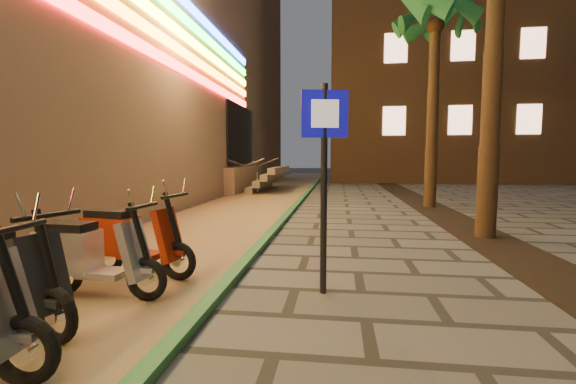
# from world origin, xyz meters

# --- Properties ---
(parking_strip) EXTENTS (3.40, 60.00, 0.01)m
(parking_strip) POSITION_xyz_m (-2.60, 10.00, 0.01)
(parking_strip) COLOR #8C7251
(parking_strip) RESTS_ON ground
(green_curb) EXTENTS (0.18, 60.00, 0.10)m
(green_curb) POSITION_xyz_m (-0.90, 10.00, 0.05)
(green_curb) COLOR #296F39
(green_curb) RESTS_ON ground
(planting_strip) EXTENTS (1.20, 40.00, 0.02)m
(planting_strip) POSITION_xyz_m (3.60, 5.00, 0.01)
(planting_strip) COLOR black
(planting_strip) RESTS_ON ground
(apartment_block) EXTENTS (18.00, 16.06, 25.00)m
(apartment_block) POSITION_xyz_m (9.00, 32.00, 12.50)
(apartment_block) COLOR brown
(apartment_block) RESTS_ON ground
(palm_d) EXTENTS (2.97, 3.02, 7.16)m
(palm_d) POSITION_xyz_m (3.60, 12.00, 5.94)
(palm_d) COLOR #472D19
(palm_d) RESTS_ON ground
(pedestrian_sign) EXTENTS (0.56, 0.15, 2.55)m
(pedestrian_sign) POSITION_xyz_m (0.36, 3.25, 1.65)
(pedestrian_sign) COLOR black
(pedestrian_sign) RESTS_ON ground
(scooter_8) EXTENTS (1.66, 0.58, 1.17)m
(scooter_8) POSITION_xyz_m (-2.46, 2.76, 0.51)
(scooter_8) COLOR black
(scooter_8) RESTS_ON ground
(scooter_9) EXTENTS (1.73, 0.71, 1.22)m
(scooter_9) POSITION_xyz_m (-2.43, 3.61, 0.53)
(scooter_9) COLOR black
(scooter_9) RESTS_ON ground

